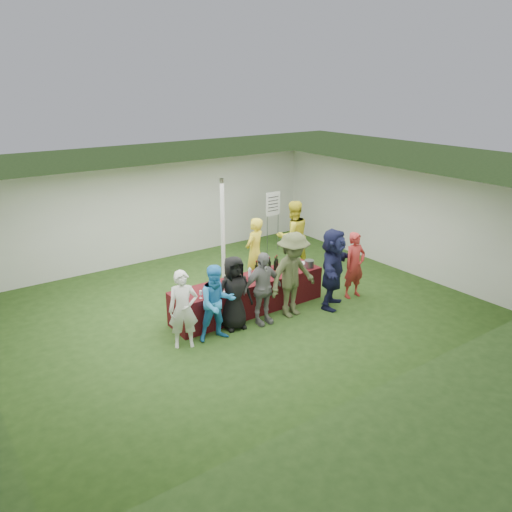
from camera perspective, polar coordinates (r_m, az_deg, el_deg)
ground at (r=11.37m, az=-2.60°, el=-5.90°), size 60.00×60.00×0.00m
tent at (r=12.08m, az=-3.80°, el=2.50°), size 10.00×10.00×10.00m
serving_table at (r=11.07m, az=-0.85°, el=-4.47°), size 3.60×0.80×0.75m
wine_bottles at (r=11.33m, az=1.32°, el=-1.19°), size 0.68×0.13×0.32m
wine_glasses at (r=10.43m, az=-2.13°, el=-3.11°), size 2.76×0.15×0.16m
water_bottle at (r=10.99m, az=-0.72°, el=-1.95°), size 0.07×0.07×0.23m
bar_towel at (r=11.84m, az=5.21°, el=-0.88°), size 0.25×0.18×0.03m
dump_bucket at (r=11.63m, az=6.10°, el=-0.90°), size 0.22×0.22×0.18m
wine_list_sign at (r=14.69m, az=1.95°, el=5.48°), size 0.50×0.03×1.80m
staff_pourer at (r=12.28m, az=-0.17°, el=0.46°), size 0.74×0.62×1.73m
staff_back at (r=13.31m, az=4.22°, el=2.31°), size 1.04×0.88×1.90m
customer_0 at (r=9.57m, az=-8.31°, el=-6.07°), size 0.67×0.57×1.55m
customer_1 at (r=9.75m, az=-4.47°, el=-5.39°), size 0.85×0.72×1.55m
customer_2 at (r=10.17m, az=-2.52°, el=-4.24°), size 0.82×0.59×1.56m
customer_3 at (r=10.34m, az=0.74°, el=-3.75°), size 0.94×0.41×1.58m
customer_4 at (r=10.66m, az=4.23°, el=-2.18°), size 1.27×0.80×1.89m
customer_5 at (r=11.21m, az=8.78°, el=-1.40°), size 1.71×1.41×1.83m
customer_6 at (r=11.85m, az=11.20°, el=-1.03°), size 0.60×0.42×1.58m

